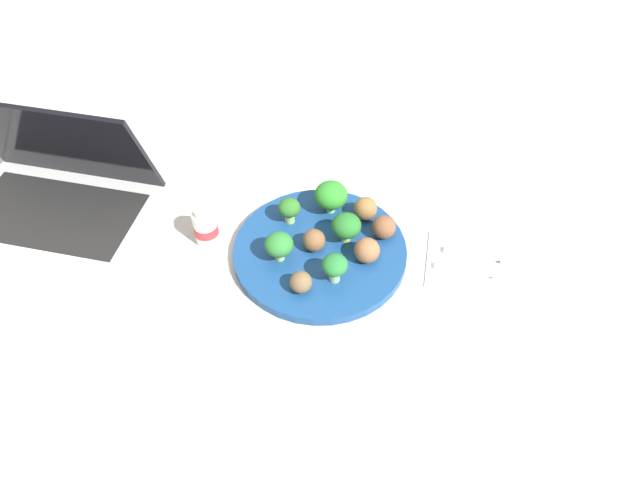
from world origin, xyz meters
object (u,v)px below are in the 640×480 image
broccoli_floret_back_left (289,209)px  napkin (480,265)px  knife (486,272)px  meatball_front_right (301,282)px  broccoli_floret_front_left (346,226)px  laptop (56,196)px  broccoli_floret_back_right (279,245)px  meatball_center (367,250)px  plate (320,252)px  yogurt_bottle (206,227)px  meatball_far_rim (314,241)px  broccoli_floret_mid_left (335,266)px  meatball_mid_left (365,209)px  fork (486,255)px  meatball_front_left (384,227)px  broccoli_floret_center (331,196)px

broccoli_floret_back_left → napkin: size_ratio=0.27×
knife → meatball_front_right: bearing=-167.9°
broccoli_floret_front_left → laptop: size_ratio=0.15×
broccoli_floret_back_right → meatball_center: (0.14, 0.01, -0.01)m
plate → napkin: bearing=-1.2°
meatball_front_right → yogurt_bottle: size_ratio=0.49×
plate → laptop: size_ratio=0.80×
broccoli_floret_back_right → meatball_far_rim: broccoli_floret_back_right is taller
broccoli_floret_back_right → broccoli_floret_mid_left: 0.10m
broccoli_floret_mid_left → napkin: size_ratio=0.30×
broccoli_floret_front_left → broccoli_floret_mid_left: bearing=-99.4°
meatball_mid_left → yogurt_bottle: size_ratio=0.56×
plate → fork: (0.27, 0.01, -0.00)m
knife → meatball_far_rim: bearing=175.4°
broccoli_floret_mid_left → meatball_front_right: bearing=-155.3°
broccoli_floret_mid_left → meatball_front_left: size_ratio=1.28×
broccoli_floret_front_left → meatball_front_right: (-0.06, -0.11, -0.02)m
plate → knife: (0.26, -0.02, -0.00)m
yogurt_bottle → meatball_center: bearing=-8.2°
broccoli_floret_center → broccoli_floret_front_left: bearing=-67.0°
broccoli_floret_front_left → napkin: bearing=-7.0°
meatball_center → meatball_far_rim: bearing=169.9°
plate → broccoli_floret_front_left: broccoli_floret_front_left is taller
broccoli_floret_back_left → meatball_mid_left: broccoli_floret_back_left is taller
broccoli_floret_back_left → broccoli_floret_center: bearing=24.0°
meatball_front_left → broccoli_floret_back_right: bearing=-159.4°
broccoli_floret_center → yogurt_bottle: 0.21m
broccoli_floret_center → fork: 0.27m
laptop → broccoli_floret_front_left: bearing=-5.4°
broccoli_floret_front_left → meatball_front_left: (0.06, 0.01, -0.01)m
plate → broccoli_floret_back_left: (-0.05, 0.06, 0.04)m
meatball_center → napkin: meatball_center is taller
meatball_mid_left → napkin: bearing=-23.7°
meatball_front_left → yogurt_bottle: size_ratio=0.56×
plate → meatball_front_right: bearing=-105.0°
broccoli_floret_mid_left → broccoli_floret_center: size_ratio=0.87×
meatball_far_rim → yogurt_bottle: (-0.18, 0.02, -0.00)m
napkin → yogurt_bottle: yogurt_bottle is taller
broccoli_floret_back_left → meatball_front_left: bearing=-8.2°
plate → broccoli_floret_front_left: bearing=27.7°
plate → meatball_center: (0.07, -0.02, 0.03)m
knife → yogurt_bottle: size_ratio=2.08×
plate → laptop: laptop is taller
napkin → yogurt_bottle: 0.45m
napkin → knife: bearing=-74.9°
broccoli_floret_front_left → yogurt_bottle: yogurt_bottle is taller
meatball_far_rim → broccoli_floret_back_right: bearing=-156.2°
meatball_far_rim → yogurt_bottle: yogurt_bottle is taller
meatball_front_left → broccoli_floret_center: bearing=149.6°
meatball_far_rim → meatball_front_left: meatball_front_left is taller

